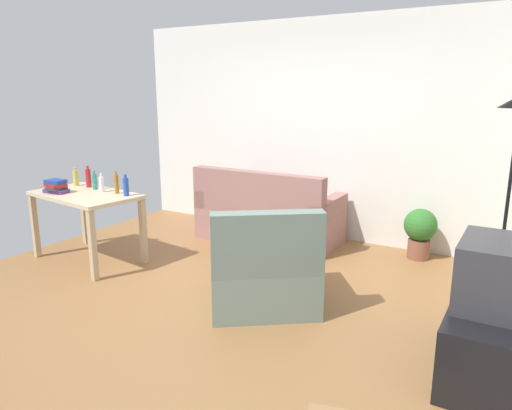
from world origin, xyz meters
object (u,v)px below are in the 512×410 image
at_px(potted_plant, 420,230).
at_px(bottle_tall, 95,181).
at_px(armchair, 263,271).
at_px(book_stack, 56,187).
at_px(bottle_clear, 102,184).
at_px(bottle_squat, 76,178).
at_px(bottle_blue, 126,187).
at_px(bottle_amber, 117,184).
at_px(tv_stand, 484,338).
at_px(desk, 86,203).
at_px(tv, 493,273).
at_px(bottle_red, 88,178).
at_px(couch, 267,217).

relative_size(potted_plant, bottle_tall, 2.69).
distance_m(armchair, book_stack, 2.57).
relative_size(bottle_tall, bottle_clear, 1.02).
bearing_deg(bottle_squat, bottle_blue, -6.43).
xyz_separation_m(bottle_amber, book_stack, (-0.58, -0.32, -0.04)).
xyz_separation_m(tv_stand, bottle_amber, (-3.69, 0.32, 0.63)).
xyz_separation_m(desk, bottle_blue, (0.48, 0.13, 0.21)).
xyz_separation_m(tv, bottle_amber, (-3.70, 0.32, 0.17)).
xyz_separation_m(tv_stand, bottle_red, (-4.22, 0.40, 0.63)).
bearing_deg(bottle_red, bottle_clear, -18.21).
bearing_deg(armchair, tv, 139.85).
height_order(tv, bottle_blue, bottle_blue).
bearing_deg(desk, tv_stand, 5.59).
relative_size(bottle_clear, bottle_blue, 0.91).
bearing_deg(potted_plant, bottle_clear, -149.78).
bearing_deg(tv, bottle_blue, 85.35).
xyz_separation_m(bottle_clear, bottle_amber, (0.19, 0.03, 0.02)).
distance_m(bottle_red, bottle_amber, 0.54).
bearing_deg(couch, desk, 49.24).
xyz_separation_m(tv, bottle_tall, (-4.07, 0.35, 0.15)).
relative_size(bottle_squat, bottle_amber, 0.88).
xyz_separation_m(bottle_red, book_stack, (-0.05, -0.40, -0.04)).
bearing_deg(bottle_blue, tv, -4.65).
relative_size(armchair, bottle_squat, 5.72).
height_order(tv_stand, bottle_clear, bottle_clear).
xyz_separation_m(couch, tv, (2.63, -1.75, 0.39)).
distance_m(tv_stand, armchair, 1.76).
xyz_separation_m(couch, bottle_blue, (-0.89, -1.46, 0.55)).
bearing_deg(couch, tv, 146.44).
bearing_deg(desk, bottle_blue, 23.10).
height_order(bottle_tall, bottle_amber, bottle_amber).
distance_m(bottle_red, book_stack, 0.40).
bearing_deg(bottle_blue, couch, 58.68).
distance_m(tv, desk, 4.01).
distance_m(desk, bottle_tall, 0.29).
bearing_deg(couch, bottle_red, 40.03).
distance_m(bottle_amber, bottle_blue, 0.18).
bearing_deg(book_stack, bottle_tall, 58.19).
relative_size(armchair, bottle_red, 4.95).
distance_m(couch, desk, 2.13).
height_order(bottle_blue, book_stack, bottle_blue).
relative_size(potted_plant, bottle_clear, 2.75).
xyz_separation_m(bottle_squat, bottle_blue, (0.90, -0.10, 0.01)).
distance_m(couch, bottle_tall, 2.07).
distance_m(bottle_tall, book_stack, 0.40).
height_order(bottle_amber, bottle_blue, bottle_amber).
distance_m(tv, armchair, 1.81).
relative_size(tv, book_stack, 2.23).
distance_m(desk, bottle_squat, 0.52).
xyz_separation_m(tv, desk, (-4.00, 0.15, -0.05)).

